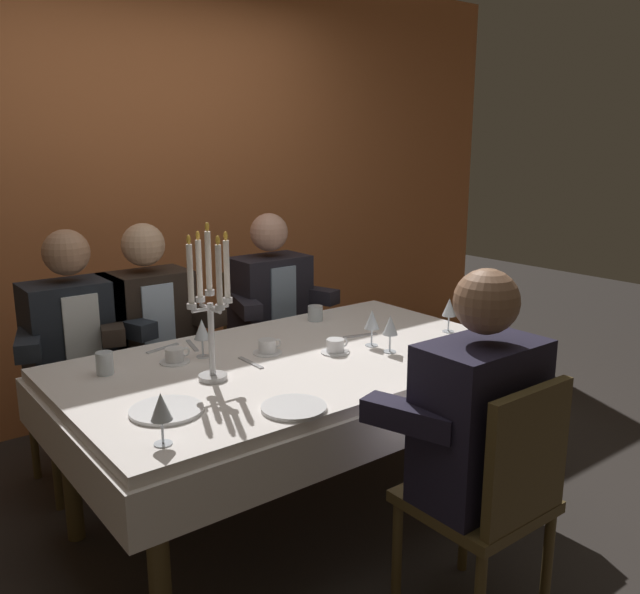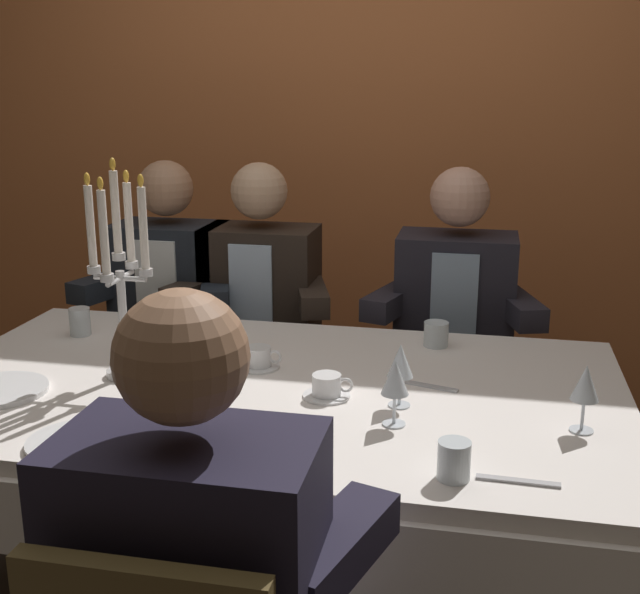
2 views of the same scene
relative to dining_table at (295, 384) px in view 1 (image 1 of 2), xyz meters
The scene contains 26 objects.
ground_plane 0.62m from the dining_table, ahead, with size 12.00×12.00×0.00m, color #2E2925.
back_wall 1.81m from the dining_table, 90.00° to the left, with size 6.00×0.12×2.70m, color #D97741.
dining_table is the anchor object (origin of this frame).
candelabra 0.57m from the dining_table, behind, with size 0.19×0.19×0.60m.
dinner_plate_0 0.57m from the dining_table, 126.10° to the right, with size 0.22×0.22×0.01m, color white.
dinner_plate_1 0.72m from the dining_table, 163.25° to the right, with size 0.25×0.25×0.01m, color white.
wine_glass_0 0.84m from the dining_table, ahead, with size 0.07×0.07×0.16m.
wine_glass_1 0.47m from the dining_table, 27.99° to the right, with size 0.07×0.07×0.16m.
wine_glass_2 0.44m from the dining_table, 11.99° to the right, with size 0.07×0.07×0.16m.
wine_glass_3 0.92m from the dining_table, 151.95° to the right, with size 0.07×0.07×0.16m.
wine_glass_4 0.45m from the dining_table, 141.46° to the left, with size 0.07×0.07×0.16m.
water_tumbler_0 0.78m from the dining_table, 157.79° to the left, with size 0.07×0.07×0.09m, color silver.
water_tumbler_1 0.61m from the dining_table, 44.29° to the left, with size 0.08×0.08×0.08m, color silver.
water_tumbler_2 0.69m from the dining_table, 40.08° to the right, with size 0.07×0.07×0.08m, color silver.
coffee_cup_0 0.23m from the dining_table, 18.06° to the right, with size 0.13×0.12×0.06m.
coffee_cup_1 0.52m from the dining_table, 149.80° to the left, with size 0.13×0.12×0.06m.
coffee_cup_2 0.20m from the dining_table, 117.83° to the left, with size 0.13×0.12×0.06m.
fork_0 0.50m from the dining_table, 123.70° to the left, with size 0.17×0.02×0.01m, color #B7B7BC.
spoon_1 0.61m from the dining_table, 131.02° to the left, with size 0.17×0.02×0.01m, color #B7B7BC.
fork_2 0.23m from the dining_table, 165.64° to the left, with size 0.17×0.02×0.01m, color #B7B7BC.
fork_3 0.44m from the dining_table, ahead, with size 0.17×0.02×0.01m, color #B7B7BC.
fork_4 0.78m from the dining_table, 33.18° to the right, with size 0.17×0.02×0.01m, color #B7B7BC.
seated_diner_0 1.10m from the dining_table, 125.69° to the left, with size 0.63×0.48×1.24m.
seated_diner_1 0.93m from the dining_table, 106.97° to the left, with size 0.63×0.48×1.24m.
seated_diner_2 0.90m from the dining_table, 82.87° to the right, with size 0.63×0.48×1.24m.
seated_diner_3 1.00m from the dining_table, 62.59° to the left, with size 0.63×0.48×1.24m.
Camera 1 is at (-1.53, -2.14, 1.63)m, focal length 37.01 mm.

